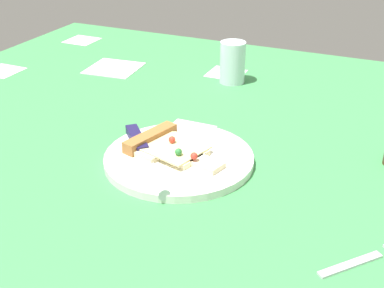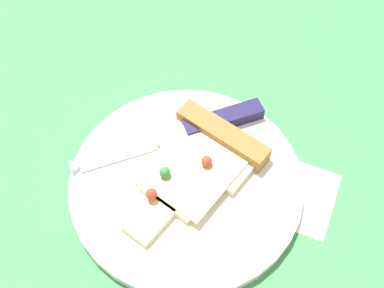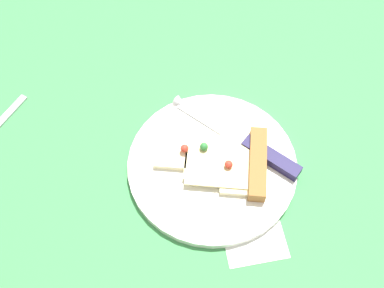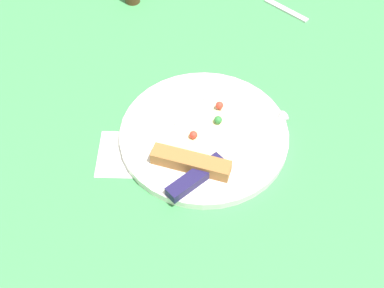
# 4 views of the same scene
# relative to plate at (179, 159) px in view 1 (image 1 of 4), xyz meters

# --- Properties ---
(ground_plane) EXTENTS (1.43, 1.43, 0.03)m
(ground_plane) POSITION_rel_plate_xyz_m (-0.04, 0.02, -0.02)
(ground_plane) COLOR #3D8C4C
(ground_plane) RESTS_ON ground
(plate) EXTENTS (0.27, 0.27, 0.01)m
(plate) POSITION_rel_plate_xyz_m (0.00, 0.00, 0.00)
(plate) COLOR white
(plate) RESTS_ON ground_plane
(pizza_slice) EXTENTS (0.19, 0.14, 0.03)m
(pizza_slice) POSITION_rel_plate_xyz_m (-0.02, 0.01, 0.02)
(pizza_slice) COLOR beige
(pizza_slice) RESTS_ON plate
(knife) EXTENTS (0.18, 0.19, 0.02)m
(knife) POSITION_rel_plate_xyz_m (-0.06, -0.02, 0.01)
(knife) COLOR silver
(knife) RESTS_ON plate
(drinking_glass) EXTENTS (0.06, 0.06, 0.10)m
(drinking_glass) POSITION_rel_plate_xyz_m (-0.05, 0.42, 0.04)
(drinking_glass) COLOR silver
(drinking_glass) RESTS_ON ground_plane
(fork) EXTENTS (0.11, 0.13, 0.01)m
(fork) POSITION_rel_plate_xyz_m (0.35, -0.13, -0.00)
(fork) COLOR silver
(fork) RESTS_ON ground_plane
(napkin) EXTENTS (0.14, 0.14, 0.00)m
(napkin) POSITION_rel_plate_xyz_m (-0.38, 0.38, -0.01)
(napkin) COLOR white
(napkin) RESTS_ON ground_plane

